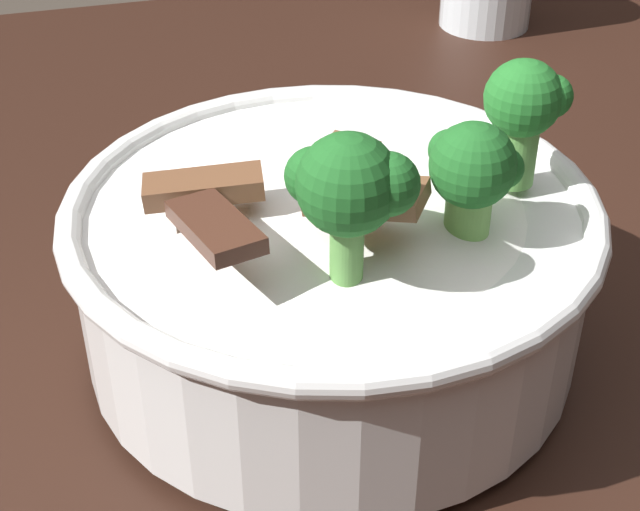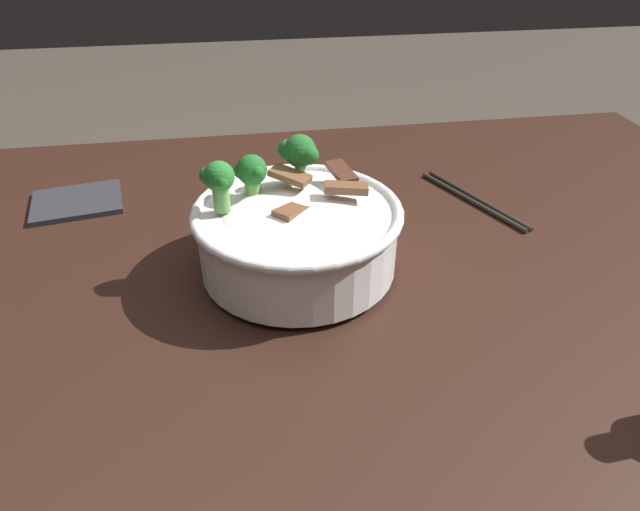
{
  "view_description": "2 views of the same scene",
  "coord_description": "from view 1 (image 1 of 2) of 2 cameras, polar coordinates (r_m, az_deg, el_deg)",
  "views": [
    {
      "loc": [
        -0.02,
        -0.37,
        1.13
      ],
      "look_at": [
        0.08,
        -0.02,
        0.87
      ],
      "focal_mm": 53.38,
      "sensor_mm": 36.0,
      "label": 1
    },
    {
      "loc": [
        0.15,
        0.52,
        1.21
      ],
      "look_at": [
        0.06,
        -0.02,
        0.85
      ],
      "focal_mm": 31.19,
      "sensor_mm": 36.0,
      "label": 2
    }
  ],
  "objects": [
    {
      "name": "dining_table",
      "position": [
        0.55,
        -9.03,
        -12.71
      ],
      "size": [
        1.28,
        0.98,
        0.82
      ],
      "color": "black",
      "rests_on": "ground"
    },
    {
      "name": "rice_bowl",
      "position": [
        0.44,
        0.86,
        0.06
      ],
      "size": [
        0.24,
        0.24,
        0.15
      ],
      "color": "white",
      "rests_on": "dining_table"
    }
  ]
}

